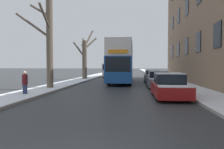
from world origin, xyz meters
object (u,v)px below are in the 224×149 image
Objects in this scene: bare_tree_left_0 at (48,41)px; parked_car_1 at (158,80)px; double_decker_bus at (121,61)px; pedestrian_left_sidewalk at (25,82)px; oncoming_van at (110,70)px; parked_car_0 at (169,86)px; parked_car_2 at (152,77)px; bare_tree_left_1 at (85,57)px.

parked_car_1 is at bearing 13.35° from bare_tree_left_0.
parked_car_1 is at bearing -57.82° from double_decker_bus.
pedestrian_left_sidewalk is at bearing -145.23° from parked_car_1.
double_decker_bus is 12.82m from oncoming_van.
pedestrian_left_sidewalk is at bearing -178.40° from parked_car_0.
parked_car_0 is 12.24m from parked_car_2.
parked_car_0 is 0.80× the size of oncoming_van.
double_decker_bus reaches higher than parked_car_0.
parked_car_1 is (3.55, -5.65, -1.85)m from double_decker_bus.
parked_car_1 is 0.92× the size of parked_car_2.
pedestrian_left_sidewalk is (-5.43, -11.89, -1.66)m from double_decker_bus.
parked_car_0 is 2.81× the size of pedestrian_left_sidewalk.
bare_tree_left_0 reaches higher than parked_car_1.
parked_car_0 is at bearing -73.02° from double_decker_bus.
pedestrian_left_sidewalk reaches higher than parked_car_1.
oncoming_van is 24.52m from pedestrian_left_sidewalk.
parked_car_1 is at bearing -70.99° from oncoming_van.
double_decker_bus is 6.93m from parked_car_1.
parked_car_2 is at bearing 90.00° from parked_car_1.
parked_car_0 is at bearing -90.00° from parked_car_1.
oncoming_van is at bearing 102.16° from double_decker_bus.
parked_car_1 is at bearing -130.68° from pedestrian_left_sidewalk.
bare_tree_left_1 is 0.63× the size of double_decker_bus.
bare_tree_left_1 is at bearing 130.61° from parked_car_1.
pedestrian_left_sidewalk is at bearing -96.43° from oncoming_van.
pedestrian_left_sidewalk is (-8.99, -0.25, 0.19)m from parked_car_0.
parked_car_2 is at bearing -62.26° from oncoming_van.
parked_car_2 is 15.39m from pedestrian_left_sidewalk.
oncoming_van reaches higher than parked_car_0.
bare_tree_left_1 is at bearing 89.28° from bare_tree_left_0.
bare_tree_left_0 reaches higher than parked_car_0.
bare_tree_left_0 is 1.65× the size of parked_car_0.
double_decker_bus reaches higher than oncoming_van.
bare_tree_left_0 is 10.35m from parked_car_0.
parked_car_2 is at bearing -24.89° from bare_tree_left_1.
oncoming_van is (2.81, 20.27, -2.69)m from bare_tree_left_0.
pedestrian_left_sidewalk reaches higher than parked_car_0.
double_decker_bus is 2.83× the size of parked_car_1.
parked_car_2 is (0.00, 12.24, -0.01)m from parked_car_0.
bare_tree_left_1 reaches higher than pedestrian_left_sidewalk.
bare_tree_left_0 is 5.10m from pedestrian_left_sidewalk.
oncoming_van is (2.66, 7.74, -1.94)m from bare_tree_left_1.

